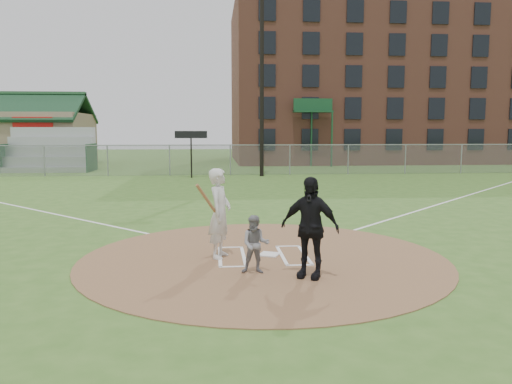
{
  "coord_description": "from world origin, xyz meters",
  "views": [
    {
      "loc": [
        -1.13,
        -11.2,
        2.92
      ],
      "look_at": [
        0.0,
        2.0,
        1.3
      ],
      "focal_mm": 35.0,
      "sensor_mm": 36.0,
      "label": 1
    }
  ],
  "objects": [
    {
      "name": "foul_line_third",
      "position": [
        -9.0,
        9.0,
        0.01
      ],
      "size": [
        17.04,
        17.04,
        0.01
      ],
      "primitive_type": "cube",
      "rotation": [
        0.0,
        0.0,
        0.79
      ],
      "color": "white",
      "rests_on": "ground"
    },
    {
      "name": "ground",
      "position": [
        0.0,
        0.0,
        0.0
      ],
      "size": [
        140.0,
        140.0,
        0.0
      ],
      "primitive_type": "plane",
      "color": "#396221",
      "rests_on": "ground"
    },
    {
      "name": "catcher",
      "position": [
        -0.29,
        -1.24,
        0.62
      ],
      "size": [
        0.63,
        0.52,
        1.2
      ],
      "primitive_type": "imported",
      "rotation": [
        0.0,
        0.0,
        -0.12
      ],
      "color": "gray",
      "rests_on": "dirt_circle"
    },
    {
      "name": "outfield_fence",
      "position": [
        0.0,
        22.0,
        1.02
      ],
      "size": [
        56.08,
        0.08,
        2.03
      ],
      "color": "slate",
      "rests_on": "ground"
    },
    {
      "name": "light_pole",
      "position": [
        2.0,
        21.0,
        6.61
      ],
      "size": [
        1.2,
        0.3,
        12.22
      ],
      "color": "black",
      "rests_on": "ground"
    },
    {
      "name": "bleachers",
      "position": [
        -13.0,
        26.2,
        1.59
      ],
      "size": [
        6.08,
        3.2,
        3.2
      ],
      "color": "#B7BABF",
      "rests_on": "ground"
    },
    {
      "name": "umpire",
      "position": [
        0.76,
        -1.62,
        1.03
      ],
      "size": [
        1.28,
        1.0,
        2.02
      ],
      "primitive_type": "imported",
      "rotation": [
        0.0,
        0.0,
        -0.5
      ],
      "color": "black",
      "rests_on": "dirt_circle"
    },
    {
      "name": "scoreboard_sign",
      "position": [
        -2.5,
        20.2,
        2.39
      ],
      "size": [
        2.0,
        0.1,
        2.93
      ],
      "color": "black",
      "rests_on": "ground"
    },
    {
      "name": "foul_line_first",
      "position": [
        9.0,
        9.0,
        0.01
      ],
      "size": [
        17.04,
        17.04,
        0.01
      ],
      "primitive_type": "cube",
      "rotation": [
        0.0,
        0.0,
        -0.79
      ],
      "color": "white",
      "rests_on": "ground"
    },
    {
      "name": "dirt_circle",
      "position": [
        0.0,
        0.0,
        0.01
      ],
      "size": [
        8.4,
        8.4,
        0.02
      ],
      "primitive_type": "cylinder",
      "color": "#8A6141",
      "rests_on": "ground"
    },
    {
      "name": "batters_boxes",
      "position": [
        0.0,
        0.15,
        0.03
      ],
      "size": [
        2.08,
        1.88,
        0.01
      ],
      "color": "white",
      "rests_on": "dirt_circle"
    },
    {
      "name": "clubhouse",
      "position": [
        -18.0,
        32.99,
        2.39
      ],
      "size": [
        12.2,
        8.71,
        6.23
      ],
      "color": "gray",
      "rests_on": "ground"
    },
    {
      "name": "home_plate",
      "position": [
        0.16,
        0.21,
        0.03
      ],
      "size": [
        0.58,
        0.58,
        0.03
      ],
      "primitive_type": "cube",
      "rotation": [
        0.0,
        0.0,
        -0.43
      ],
      "color": "silver",
      "rests_on": "dirt_circle"
    },
    {
      "name": "batter_at_plate",
      "position": [
        -1.0,
        0.1,
        1.05
      ],
      "size": [
        0.89,
        1.07,
        2.06
      ],
      "color": "silver",
      "rests_on": "dirt_circle"
    },
    {
      "name": "brick_warehouse",
      "position": [
        16.0,
        37.96,
        7.5
      ],
      "size": [
        30.0,
        17.17,
        15.0
      ],
      "color": "brown",
      "rests_on": "ground"
    }
  ]
}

